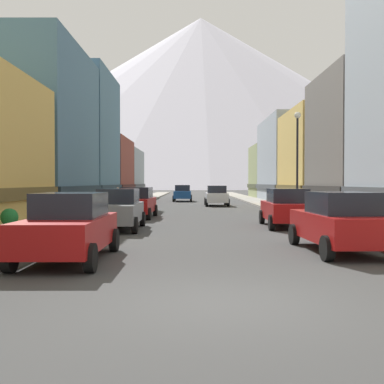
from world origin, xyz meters
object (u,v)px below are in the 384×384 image
at_px(car_right_1, 289,208).
at_px(potted_plant_1, 366,214).
at_px(car_left_1, 120,209).
at_px(car_right_0, 343,222).
at_px(pedestrian_0, 120,198).
at_px(potted_plant_0, 76,209).
at_px(potted_plant_2, 12,220).
at_px(streetlamp_right, 300,148).
at_px(car_driving_0, 219,196).
at_px(car_left_2, 139,202).
at_px(car_left_0, 72,226).
at_px(car_driving_1, 185,193).

bearing_deg(car_right_1, potted_plant_1, -15.71).
height_order(car_left_1, car_right_1, same).
relative_size(car_right_0, pedestrian_0, 2.90).
xyz_separation_m(car_left_1, pedestrian_0, (-2.45, 15.17, -0.04)).
height_order(car_right_1, potted_plant_0, car_right_1).
xyz_separation_m(potted_plant_0, potted_plant_2, (0.00, -8.87, 0.11)).
height_order(potted_plant_2, streetlamp_right, streetlamp_right).
height_order(car_right_0, potted_plant_0, car_right_0).
relative_size(potted_plant_1, potted_plant_2, 0.98).
bearing_deg(streetlamp_right, pedestrian_0, 141.16).
bearing_deg(car_driving_0, potted_plant_2, -109.15).
height_order(car_left_2, car_right_1, same).
distance_m(car_right_0, pedestrian_0, 23.99).
distance_m(pedestrian_0, streetlamp_right, 15.22).
distance_m(car_left_0, car_driving_0, 29.37).
bearing_deg(car_driving_0, car_driving_1, 108.07).
distance_m(car_left_0, pedestrian_0, 23.36).
bearing_deg(car_right_1, streetlamp_right, 71.75).
bearing_deg(car_driving_0, potted_plant_0, -118.42).
height_order(potted_plant_1, pedestrian_0, pedestrian_0).
distance_m(potted_plant_1, potted_plant_2, 14.61).
bearing_deg(potted_plant_0, car_driving_1, 78.13).
xyz_separation_m(car_left_2, pedestrian_0, (-2.45, 8.39, -0.04)).
distance_m(car_right_0, car_driving_1, 37.61).
relative_size(car_left_2, car_driving_0, 1.01).
height_order(potted_plant_0, streetlamp_right, streetlamp_right).
bearing_deg(potted_plant_1, pedestrian_0, 131.56).
bearing_deg(potted_plant_1, potted_plant_2, -163.38).
height_order(car_left_1, car_driving_1, same).
relative_size(car_left_2, car_driving_1, 1.01).
bearing_deg(car_right_1, potted_plant_2, -154.81).
bearing_deg(car_driving_1, potted_plant_0, -101.87).
xyz_separation_m(car_left_1, streetlamp_right, (9.15, 5.83, 3.09)).
height_order(car_right_0, car_driving_1, same).
bearing_deg(car_driving_0, pedestrian_0, -144.32).
bearing_deg(car_driving_0, streetlamp_right, -75.94).
xyz_separation_m(pedestrian_0, streetlamp_right, (11.60, -9.34, 3.13)).
height_order(car_left_2, potted_plant_1, car_left_2).
distance_m(car_left_2, potted_plant_2, 11.21).
bearing_deg(potted_plant_0, car_right_1, -19.33).
distance_m(potted_plant_0, potted_plant_1, 14.76).
distance_m(potted_plant_2, pedestrian_0, 19.14).
relative_size(car_left_1, potted_plant_2, 4.44).
xyz_separation_m(car_left_0, car_driving_1, (2.20, 38.68, 0.00)).
xyz_separation_m(car_left_1, potted_plant_1, (10.80, 0.22, -0.22)).
relative_size(car_left_2, potted_plant_0, 5.02).
distance_m(car_right_1, potted_plant_2, 11.93).
height_order(car_right_0, car_right_1, same).
height_order(potted_plant_0, potted_plant_1, potted_plant_1).
bearing_deg(potted_plant_1, car_left_1, -178.81).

